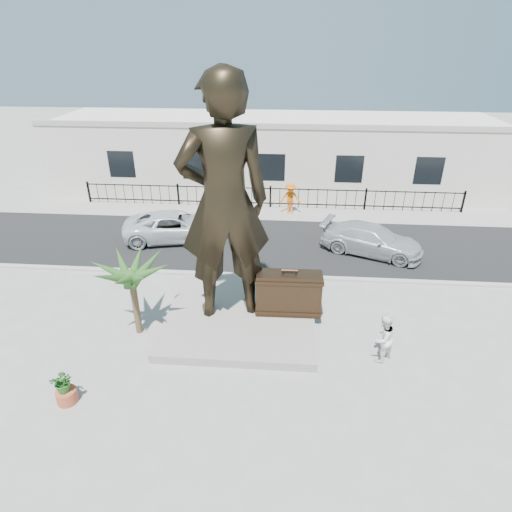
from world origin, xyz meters
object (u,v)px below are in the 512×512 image
at_px(car_white, 175,226).
at_px(statue, 224,203).
at_px(suitcase, 289,293).
at_px(tourist, 383,338).

bearing_deg(car_white, statue, -163.13).
height_order(statue, suitcase, statue).
xyz_separation_m(statue, car_white, (-3.48, 6.36, -3.66)).
bearing_deg(statue, tourist, 143.59).
bearing_deg(suitcase, statue, 178.76).
xyz_separation_m(suitcase, tourist, (2.91, -1.92, -0.26)).
bearing_deg(tourist, car_white, -86.27).
xyz_separation_m(tourist, car_white, (-8.55, 8.30, -0.12)).
distance_m(suitcase, car_white, 8.52).
height_order(tourist, car_white, tourist).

